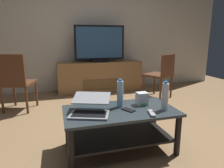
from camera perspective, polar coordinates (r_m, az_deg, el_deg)
ground_plane at (r=2.48m, az=2.15°, el=-14.32°), size 7.68×7.68×0.00m
back_wall at (r=4.56m, az=-7.38°, el=16.14°), size 6.40×0.12×2.80m
coffee_table at (r=2.07m, az=2.34°, el=-10.88°), size 1.12×0.59×0.44m
media_cabinet at (r=4.36m, az=-3.45°, el=2.14°), size 1.79×0.44×0.64m
television at (r=4.26m, az=-3.51°, el=11.19°), size 1.05×0.20×0.75m
dining_chair at (r=3.89m, az=13.91°, el=3.00°), size 0.60×0.60×0.85m
side_chair at (r=3.43m, az=-25.72°, el=1.06°), size 0.55×0.55×0.91m
laptop at (r=1.91m, az=-6.20°, el=-6.70°), size 0.46×0.47×0.16m
router_box at (r=2.16m, az=8.54°, el=-4.15°), size 0.11×0.11×0.14m
water_bottle_near at (r=2.03m, az=14.87°, el=-3.46°), size 0.07×0.07×0.29m
water_bottle_far at (r=2.06m, az=2.33°, el=-2.81°), size 0.07×0.07×0.29m
cell_phone at (r=2.00m, az=4.67°, el=-7.35°), size 0.13×0.16×0.01m
tv_remote at (r=1.93m, az=11.25°, el=-8.19°), size 0.08×0.17×0.02m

